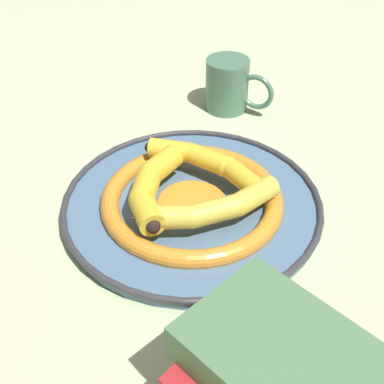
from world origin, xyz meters
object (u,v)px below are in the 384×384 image
Objects in this scene: banana_a at (209,163)px; banana_b at (152,185)px; decorative_bowl at (192,203)px; banana_c at (210,208)px; coffee_mug at (229,84)px.

banana_b reaches higher than banana_a.
banana_a reaches higher than decorative_bowl.
banana_b is 1.00× the size of banana_c.
banana_a is at bearing 69.06° from banana_c.
coffee_mug is at bearing 1.11° from decorative_bowl.
banana_a is at bearing -11.73° from decorative_bowl.
coffee_mug is at bearing -66.14° from banana_a.
banana_a is 0.10m from banana_c.
banana_c is 0.35m from coffee_mug.
banana_b is at bearing 68.79° from banana_a.
banana_b is at bearing 109.18° from decorative_bowl.
banana_c is at bearing 123.68° from banana_a.
banana_b is 0.33m from coffee_mug.
banana_b is (-0.02, 0.05, 0.04)m from decorative_bowl.
banana_a is 0.10m from banana_b.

